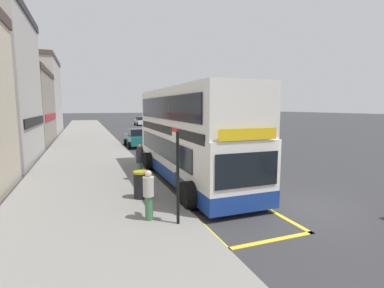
{
  "coord_description": "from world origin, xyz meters",
  "views": [
    {
      "loc": [
        -7.13,
        -7.35,
        3.56
      ],
      "look_at": [
        -1.61,
        7.21,
        1.5
      ],
      "focal_mm": 26.55,
      "sensor_mm": 36.0,
      "label": 1
    }
  ],
  "objects_px": {
    "parked_car_teal_behind": "(138,138)",
    "pedestrian_waiting_near_sign": "(140,161)",
    "pedestrian_further_back": "(149,193)",
    "litter_bin": "(140,184)",
    "bus_stop_sign": "(177,169)",
    "parked_car_white_kerbside": "(141,121)",
    "double_decker_bus": "(189,138)",
    "parked_car_navy_distant": "(173,125)"
  },
  "relations": [
    {
      "from": "parked_car_navy_distant",
      "to": "litter_bin",
      "type": "height_order",
      "value": "parked_car_navy_distant"
    },
    {
      "from": "parked_car_teal_behind",
      "to": "litter_bin",
      "type": "distance_m",
      "value": 15.16
    },
    {
      "from": "pedestrian_waiting_near_sign",
      "to": "parked_car_white_kerbside",
      "type": "bearing_deg",
      "value": 79.27
    },
    {
      "from": "bus_stop_sign",
      "to": "parked_car_teal_behind",
      "type": "height_order",
      "value": "bus_stop_sign"
    },
    {
      "from": "pedestrian_waiting_near_sign",
      "to": "litter_bin",
      "type": "relative_size",
      "value": 1.65
    },
    {
      "from": "bus_stop_sign",
      "to": "pedestrian_further_back",
      "type": "bearing_deg",
      "value": 145.31
    },
    {
      "from": "bus_stop_sign",
      "to": "parked_car_white_kerbside",
      "type": "distance_m",
      "value": 47.04
    },
    {
      "from": "parked_car_white_kerbside",
      "to": "pedestrian_further_back",
      "type": "distance_m",
      "value": 46.66
    },
    {
      "from": "parked_car_navy_distant",
      "to": "parked_car_white_kerbside",
      "type": "bearing_deg",
      "value": 100.65
    },
    {
      "from": "bus_stop_sign",
      "to": "parked_car_navy_distant",
      "type": "relative_size",
      "value": 0.66
    },
    {
      "from": "bus_stop_sign",
      "to": "parked_car_navy_distant",
      "type": "height_order",
      "value": "bus_stop_sign"
    },
    {
      "from": "parked_car_teal_behind",
      "to": "pedestrian_waiting_near_sign",
      "type": "distance_m",
      "value": 12.49
    },
    {
      "from": "parked_car_navy_distant",
      "to": "pedestrian_further_back",
      "type": "relative_size",
      "value": 2.74
    },
    {
      "from": "bus_stop_sign",
      "to": "pedestrian_further_back",
      "type": "height_order",
      "value": "bus_stop_sign"
    },
    {
      "from": "parked_car_teal_behind",
      "to": "litter_bin",
      "type": "bearing_deg",
      "value": 78.61
    },
    {
      "from": "parked_car_teal_behind",
      "to": "parked_car_white_kerbside",
      "type": "relative_size",
      "value": 1.0
    },
    {
      "from": "double_decker_bus",
      "to": "pedestrian_waiting_near_sign",
      "type": "relative_size",
      "value": 6.17
    },
    {
      "from": "parked_car_teal_behind",
      "to": "double_decker_bus",
      "type": "bearing_deg",
      "value": 89.5
    },
    {
      "from": "pedestrian_waiting_near_sign",
      "to": "litter_bin",
      "type": "bearing_deg",
      "value": -100.08
    },
    {
      "from": "bus_stop_sign",
      "to": "double_decker_bus",
      "type": "bearing_deg",
      "value": 65.98
    },
    {
      "from": "pedestrian_waiting_near_sign",
      "to": "litter_bin",
      "type": "height_order",
      "value": "pedestrian_waiting_near_sign"
    },
    {
      "from": "pedestrian_waiting_near_sign",
      "to": "pedestrian_further_back",
      "type": "height_order",
      "value": "pedestrian_waiting_near_sign"
    },
    {
      "from": "pedestrian_waiting_near_sign",
      "to": "bus_stop_sign",
      "type": "bearing_deg",
      "value": -88.73
    },
    {
      "from": "parked_car_white_kerbside",
      "to": "pedestrian_further_back",
      "type": "bearing_deg",
      "value": -99.72
    },
    {
      "from": "parked_car_teal_behind",
      "to": "pedestrian_waiting_near_sign",
      "type": "height_order",
      "value": "pedestrian_waiting_near_sign"
    },
    {
      "from": "bus_stop_sign",
      "to": "pedestrian_further_back",
      "type": "relative_size",
      "value": 1.82
    },
    {
      "from": "parked_car_teal_behind",
      "to": "pedestrian_waiting_near_sign",
      "type": "bearing_deg",
      "value": 78.7
    },
    {
      "from": "parked_car_navy_distant",
      "to": "litter_bin",
      "type": "distance_m",
      "value": 31.75
    },
    {
      "from": "parked_car_white_kerbside",
      "to": "parked_car_navy_distant",
      "type": "height_order",
      "value": "same"
    },
    {
      "from": "parked_car_white_kerbside",
      "to": "pedestrian_waiting_near_sign",
      "type": "height_order",
      "value": "pedestrian_waiting_near_sign"
    },
    {
      "from": "bus_stop_sign",
      "to": "litter_bin",
      "type": "relative_size",
      "value": 2.71
    },
    {
      "from": "double_decker_bus",
      "to": "pedestrian_further_back",
      "type": "xyz_separation_m",
      "value": [
        -2.96,
        -4.49,
        -1.1
      ]
    },
    {
      "from": "bus_stop_sign",
      "to": "pedestrian_waiting_near_sign",
      "type": "relative_size",
      "value": 1.64
    },
    {
      "from": "parked_car_white_kerbside",
      "to": "parked_car_navy_distant",
      "type": "bearing_deg",
      "value": -80.57
    },
    {
      "from": "parked_car_teal_behind",
      "to": "parked_car_white_kerbside",
      "type": "bearing_deg",
      "value": -102.94
    },
    {
      "from": "parked_car_teal_behind",
      "to": "parked_car_navy_distant",
      "type": "bearing_deg",
      "value": -119.18
    },
    {
      "from": "litter_bin",
      "to": "pedestrian_waiting_near_sign",
      "type": "bearing_deg",
      "value": 79.92
    },
    {
      "from": "pedestrian_further_back",
      "to": "litter_bin",
      "type": "relative_size",
      "value": 1.49
    },
    {
      "from": "parked_car_teal_behind",
      "to": "litter_bin",
      "type": "height_order",
      "value": "parked_car_teal_behind"
    },
    {
      "from": "parked_car_teal_behind",
      "to": "parked_car_navy_distant",
      "type": "distance_m",
      "value": 16.97
    },
    {
      "from": "bus_stop_sign",
      "to": "parked_car_white_kerbside",
      "type": "bearing_deg",
      "value": 80.62
    },
    {
      "from": "double_decker_bus",
      "to": "parked_car_white_kerbside",
      "type": "height_order",
      "value": "double_decker_bus"
    }
  ]
}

